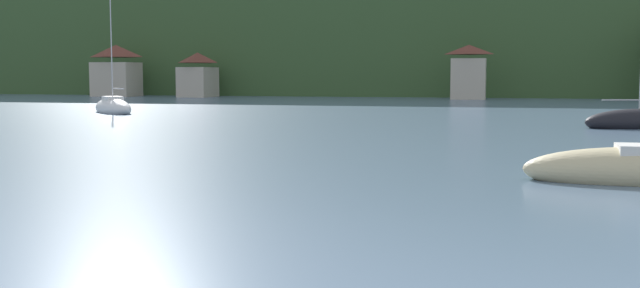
{
  "coord_description": "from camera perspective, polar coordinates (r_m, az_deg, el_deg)",
  "views": [
    {
      "loc": [
        5.25,
        30.65,
        3.24
      ],
      "look_at": [
        0.0,
        51.27,
        1.24
      ],
      "focal_mm": 42.26,
      "sensor_mm": 36.0,
      "label": 1
    }
  ],
  "objects": [
    {
      "name": "shore_building_westcentral",
      "position": [
        105.55,
        -9.24,
        5.16
      ],
      "size": [
        4.25,
        5.85,
        6.1
      ],
      "color": "#BCB29E",
      "rests_on": "ground_plane"
    },
    {
      "name": "sailboat_far_8",
      "position": [
        48.52,
        22.99,
        1.55
      ],
      "size": [
        6.94,
        4.2,
        8.52
      ],
      "rotation": [
        0.0,
        0.0,
        0.33
      ],
      "color": "black",
      "rests_on": "ground_plane"
    },
    {
      "name": "shore_building_central",
      "position": [
        95.85,
        11.19,
        5.3
      ],
      "size": [
        4.41,
        3.55,
        6.77
      ],
      "color": "#BCB29E",
      "rests_on": "ground_plane"
    },
    {
      "name": "sailboat_far_0",
      "position": [
        64.21,
        -15.41,
        2.67
      ],
      "size": [
        6.7,
        6.68,
        11.19
      ],
      "rotation": [
        0.0,
        0.0,
        2.36
      ],
      "color": "white",
      "rests_on": "ground_plane"
    },
    {
      "name": "shore_building_west",
      "position": [
        110.74,
        -15.17,
        5.34
      ],
      "size": [
        5.94,
        5.19,
        7.25
      ],
      "color": "#BCB29E",
      "rests_on": "ground_plane"
    }
  ]
}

